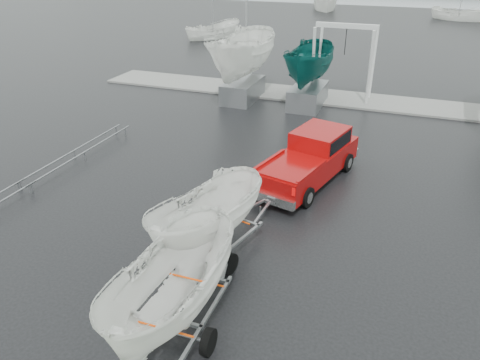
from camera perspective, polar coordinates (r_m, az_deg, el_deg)
ground_plane at (r=15.50m, az=5.77°, el=-3.71°), size 120.00×120.00×0.00m
dock at (r=27.32m, az=13.14°, el=9.54°), size 30.00×3.00×0.12m
pickup_truck at (r=17.31m, az=8.71°, el=2.90°), size 2.98×5.52×1.75m
trailer_hitched at (r=11.86m, az=-4.01°, el=0.79°), size 2.01×3.78×4.88m
trailer_parked at (r=9.32m, az=-8.43°, el=-5.95°), size 1.82×3.62×5.24m
boat_hoist at (r=26.76m, az=12.64°, el=15.04°), size 3.30×2.18×4.12m
keelboat_0 at (r=25.81m, az=0.38°, el=18.87°), size 2.69×3.20×10.86m
keelboat_1 at (r=25.13m, az=8.71°, el=16.37°), size 2.17×3.20×6.88m
mast_rack_0 at (r=20.02m, az=-19.03°, el=3.31°), size 0.56×6.50×0.06m
moored_boat_0 at (r=45.86m, az=-3.28°, el=16.92°), size 3.15×3.18×11.05m
moored_boat_1 at (r=67.68m, az=10.30°, el=19.75°), size 3.71×3.77×11.96m
moored_boat_2 at (r=62.42m, az=24.99°, el=17.25°), size 3.09×3.05×11.18m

